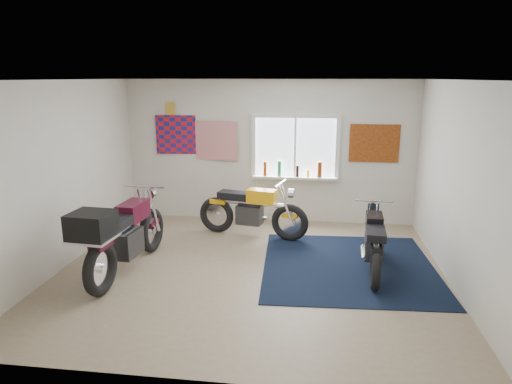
# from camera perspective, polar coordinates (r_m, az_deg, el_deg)

# --- Properties ---
(ground) EXTENTS (5.50, 5.50, 0.00)m
(ground) POSITION_cam_1_polar(r_m,az_deg,el_deg) (6.71, -0.65, -9.86)
(ground) COLOR #9E896B
(ground) RESTS_ON ground
(room_shell) EXTENTS (5.50, 5.50, 5.50)m
(room_shell) POSITION_cam_1_polar(r_m,az_deg,el_deg) (6.23, -0.70, 4.06)
(room_shell) COLOR white
(room_shell) RESTS_ON ground
(navy_rug) EXTENTS (2.62, 2.72, 0.01)m
(navy_rug) POSITION_cam_1_polar(r_m,az_deg,el_deg) (7.01, 11.47, -9.05)
(navy_rug) COLOR black
(navy_rug) RESTS_ON ground
(window_assembly) EXTENTS (1.66, 0.17, 1.26)m
(window_assembly) POSITION_cam_1_polar(r_m,az_deg,el_deg) (8.66, 4.91, 5.05)
(window_assembly) COLOR white
(window_assembly) RESTS_ON room_shell
(oil_bottles) EXTENTS (1.11, 0.09, 0.30)m
(oil_bottles) POSITION_cam_1_polar(r_m,az_deg,el_deg) (8.65, 4.71, 2.79)
(oil_bottles) COLOR maroon
(oil_bottles) RESTS_ON window_assembly
(flag_display) EXTENTS (1.60, 0.10, 1.17)m
(flag_display) POSITION_cam_1_polar(r_m,az_deg,el_deg) (9.01, -10.67, 10.22)
(flag_display) COLOR red
(flag_display) RESTS_ON room_shell
(triumph_poster) EXTENTS (0.90, 0.03, 0.70)m
(triumph_poster) POSITION_cam_1_polar(r_m,az_deg,el_deg) (8.70, 14.57, 5.90)
(triumph_poster) COLOR #A54C14
(triumph_poster) RESTS_ON room_shell
(yellow_triumph) EXTENTS (2.00, 0.67, 1.02)m
(yellow_triumph) POSITION_cam_1_polar(r_m,az_deg,el_deg) (7.98, -0.53, -2.48)
(yellow_triumph) COLOR black
(yellow_triumph) RESTS_ON ground
(black_chrome_bike) EXTENTS (0.56, 1.83, 0.94)m
(black_chrome_bike) POSITION_cam_1_polar(r_m,az_deg,el_deg) (6.82, 14.47, -6.23)
(black_chrome_bike) COLOR black
(black_chrome_bike) RESTS_ON navy_rug
(maroon_tourer) EXTENTS (0.72, 2.26, 1.15)m
(maroon_tourer) POSITION_cam_1_polar(r_m,az_deg,el_deg) (6.63, -16.49, -5.23)
(maroon_tourer) COLOR black
(maroon_tourer) RESTS_ON ground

